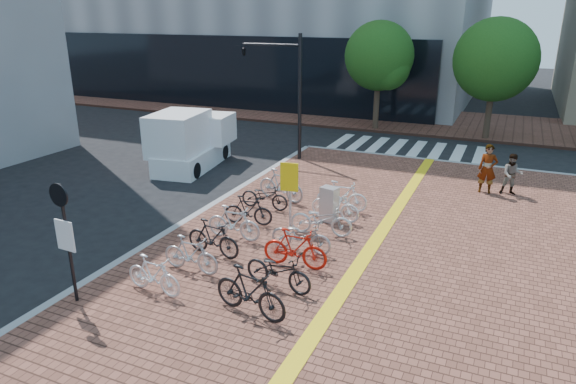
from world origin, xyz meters
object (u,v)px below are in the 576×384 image
at_px(bike_2, 213,238).
at_px(box_truck, 191,141).
at_px(bike_4, 248,210).
at_px(bike_11, 321,219).
at_px(bike_6, 281,185).
at_px(bike_12, 335,206).
at_px(pedestrian_a, 488,169).
at_px(bike_8, 278,270).
at_px(utility_box, 329,204).
at_px(bike_1, 191,254).
at_px(notice_sign, 65,229).
at_px(pedestrian_b, 512,174).
at_px(bike_0, 154,275).
at_px(bike_13, 342,196).
at_px(yellow_sign, 290,183).
at_px(bike_7, 250,292).
at_px(bike_10, 301,236).
at_px(bike_3, 234,223).
at_px(bike_5, 265,196).
at_px(bike_9, 295,248).
at_px(traffic_light_pole, 274,73).

height_order(bike_2, box_truck, box_truck).
distance_m(bike_4, bike_11, 2.38).
bearing_deg(bike_6, bike_12, -101.57).
bearing_deg(pedestrian_a, bike_11, -127.85).
xyz_separation_m(bike_8, utility_box, (-0.30, 4.48, 0.09)).
xyz_separation_m(bike_1, notice_sign, (-1.64, -2.31, 1.33)).
xyz_separation_m(bike_4, pedestrian_b, (7.45, 6.40, 0.29)).
height_order(bike_0, bike_8, bike_8).
relative_size(utility_box, box_truck, 0.25).
bearing_deg(bike_13, yellow_sign, 143.49).
relative_size(bike_7, yellow_sign, 0.92).
bearing_deg(box_truck, bike_12, -24.71).
distance_m(yellow_sign, box_truck, 8.18).
bearing_deg(bike_6, bike_2, -167.50).
bearing_deg(bike_1, bike_10, -42.63).
relative_size(bike_6, bike_7, 0.99).
distance_m(bike_12, notice_sign, 8.18).
bearing_deg(notice_sign, bike_3, 70.00).
xyz_separation_m(bike_5, bike_9, (2.60, -3.48, 0.08)).
bearing_deg(bike_5, bike_1, -178.25).
height_order(pedestrian_a, pedestrian_b, pedestrian_a).
distance_m(bike_0, bike_12, 6.50).
height_order(bike_6, bike_10, bike_6).
bearing_deg(bike_2, traffic_light_pole, 21.60).
relative_size(bike_11, traffic_light_pole, 0.34).
bearing_deg(bike_0, utility_box, -16.97).
bearing_deg(bike_1, bike_13, -20.44).
height_order(bike_2, bike_13, bike_13).
height_order(bike_5, bike_11, bike_11).
bearing_deg(bike_13, pedestrian_a, -54.50).
xyz_separation_m(bike_0, utility_box, (2.30, 5.88, 0.10)).
xyz_separation_m(bike_0, pedestrian_a, (6.67, 10.85, 0.43)).
relative_size(bike_0, bike_11, 0.84).
bearing_deg(box_truck, bike_6, -25.55).
distance_m(bike_3, bike_7, 4.08).
bearing_deg(bike_0, bike_12, -17.75).
distance_m(bike_9, yellow_sign, 2.86).
bearing_deg(traffic_light_pole, yellow_sign, -61.43).
height_order(bike_2, bike_9, bike_9).
bearing_deg(yellow_sign, bike_0, -104.76).
bearing_deg(bike_0, bike_11, -22.69).
bearing_deg(bike_8, traffic_light_pole, 33.55).
height_order(bike_0, bike_6, bike_6).
relative_size(bike_11, bike_12, 1.13).
bearing_deg(bike_6, pedestrian_a, -48.55).
xyz_separation_m(bike_6, bike_11, (2.34, -2.23, -0.07)).
bearing_deg(yellow_sign, traffic_light_pole, 118.57).
bearing_deg(box_truck, bike_8, -45.83).
xyz_separation_m(bike_5, bike_6, (0.17, 0.95, 0.12)).
xyz_separation_m(bike_9, yellow_sign, (-1.21, 2.43, 0.90)).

